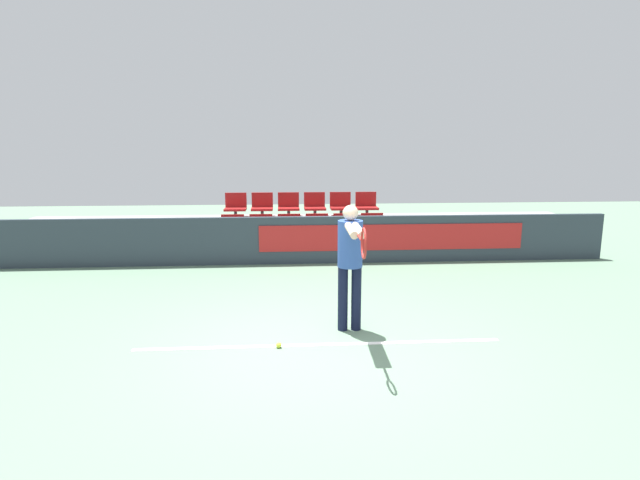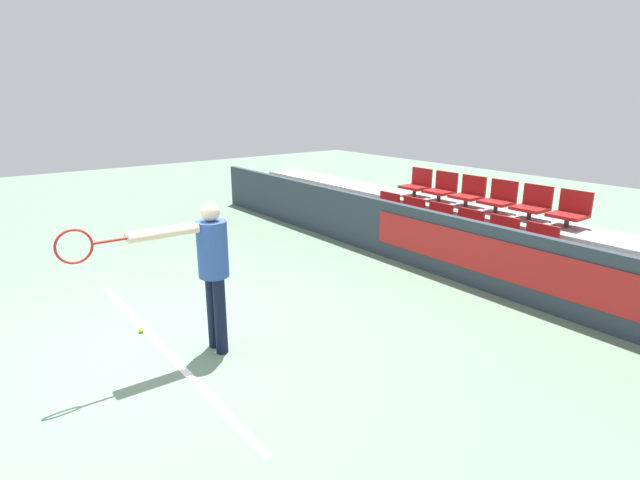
% 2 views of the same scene
% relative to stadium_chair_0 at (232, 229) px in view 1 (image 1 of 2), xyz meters
% --- Properties ---
extents(ground_plane, '(30.00, 30.00, 0.00)m').
position_rel_stadium_chair_0_xyz_m(ground_plane, '(1.52, -5.07, -0.63)').
color(ground_plane, slate).
extents(court_baseline, '(4.45, 0.08, 0.01)m').
position_rel_stadium_chair_0_xyz_m(court_baseline, '(1.52, -4.93, -0.63)').
color(court_baseline, white).
rests_on(court_baseline, ground).
extents(barrier_wall, '(12.63, 0.14, 0.97)m').
position_rel_stadium_chair_0_xyz_m(barrier_wall, '(1.57, -0.64, -0.15)').
color(barrier_wall, '#2D3842').
rests_on(barrier_wall, ground).
extents(bleacher_tier_front, '(12.23, 0.87, 0.39)m').
position_rel_stadium_chair_0_xyz_m(bleacher_tier_front, '(1.52, -0.12, -0.44)').
color(bleacher_tier_front, '#9E9E99').
rests_on(bleacher_tier_front, ground).
extents(bleacher_tier_middle, '(12.23, 0.87, 0.77)m').
position_rel_stadium_chair_0_xyz_m(bleacher_tier_middle, '(1.52, 0.76, -0.25)').
color(bleacher_tier_middle, '#9E9E99').
rests_on(bleacher_tier_middle, ground).
extents(stadium_chair_0, '(0.49, 0.44, 0.54)m').
position_rel_stadium_chair_0_xyz_m(stadium_chair_0, '(0.00, 0.00, 0.00)').
color(stadium_chair_0, '#333333').
rests_on(stadium_chair_0, bleacher_tier_front).
extents(stadium_chair_1, '(0.49, 0.44, 0.54)m').
position_rel_stadium_chair_0_xyz_m(stadium_chair_1, '(0.61, 0.00, 0.00)').
color(stadium_chair_1, '#333333').
rests_on(stadium_chair_1, bleacher_tier_front).
extents(stadium_chair_2, '(0.49, 0.44, 0.54)m').
position_rel_stadium_chair_0_xyz_m(stadium_chair_2, '(1.22, 0.00, 0.00)').
color(stadium_chair_2, '#333333').
rests_on(stadium_chair_2, bleacher_tier_front).
extents(stadium_chair_3, '(0.49, 0.44, 0.54)m').
position_rel_stadium_chair_0_xyz_m(stadium_chair_3, '(1.82, 0.00, 0.00)').
color(stadium_chair_3, '#333333').
rests_on(stadium_chair_3, bleacher_tier_front).
extents(stadium_chair_4, '(0.49, 0.44, 0.54)m').
position_rel_stadium_chair_0_xyz_m(stadium_chair_4, '(2.43, 0.00, 0.00)').
color(stadium_chair_4, '#333333').
rests_on(stadium_chair_4, bleacher_tier_front).
extents(stadium_chair_5, '(0.49, 0.44, 0.54)m').
position_rel_stadium_chair_0_xyz_m(stadium_chair_5, '(3.04, 0.00, 0.00)').
color(stadium_chair_5, '#333333').
rests_on(stadium_chair_5, bleacher_tier_front).
extents(stadium_chair_6, '(0.49, 0.44, 0.54)m').
position_rel_stadium_chair_0_xyz_m(stadium_chair_6, '(0.00, 0.87, 0.39)').
color(stadium_chair_6, '#333333').
rests_on(stadium_chair_6, bleacher_tier_middle).
extents(stadium_chair_7, '(0.49, 0.44, 0.54)m').
position_rel_stadium_chair_0_xyz_m(stadium_chair_7, '(0.61, 0.87, 0.39)').
color(stadium_chair_7, '#333333').
rests_on(stadium_chair_7, bleacher_tier_middle).
extents(stadium_chair_8, '(0.49, 0.44, 0.54)m').
position_rel_stadium_chair_0_xyz_m(stadium_chair_8, '(1.22, 0.87, 0.39)').
color(stadium_chair_8, '#333333').
rests_on(stadium_chair_8, bleacher_tier_middle).
extents(stadium_chair_9, '(0.49, 0.44, 0.54)m').
position_rel_stadium_chair_0_xyz_m(stadium_chair_9, '(1.82, 0.87, 0.39)').
color(stadium_chair_9, '#333333').
rests_on(stadium_chair_9, bleacher_tier_middle).
extents(stadium_chair_10, '(0.49, 0.44, 0.54)m').
position_rel_stadium_chair_0_xyz_m(stadium_chair_10, '(2.43, 0.87, 0.39)').
color(stadium_chair_10, '#333333').
rests_on(stadium_chair_10, bleacher_tier_middle).
extents(stadium_chair_11, '(0.49, 0.44, 0.54)m').
position_rel_stadium_chair_0_xyz_m(stadium_chair_11, '(3.04, 0.87, 0.39)').
color(stadium_chair_11, '#333333').
rests_on(stadium_chair_11, bleacher_tier_middle).
extents(tennis_player, '(0.32, 1.61, 1.65)m').
position_rel_stadium_chair_0_xyz_m(tennis_player, '(1.94, -4.53, 0.39)').
color(tennis_player, black).
rests_on(tennis_player, ground).
extents(tennis_ball, '(0.07, 0.07, 0.07)m').
position_rel_stadium_chair_0_xyz_m(tennis_ball, '(1.03, -4.99, -0.60)').
color(tennis_ball, '#CCDB33').
rests_on(tennis_ball, ground).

